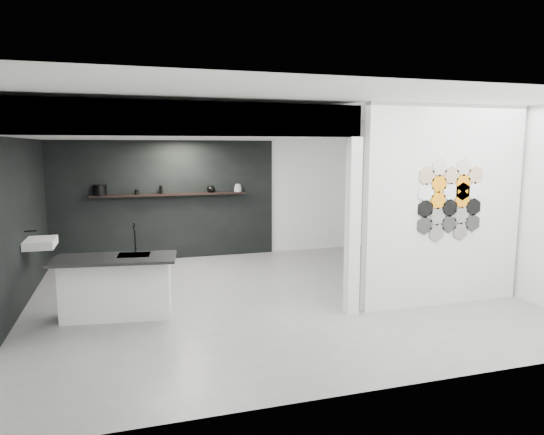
{
  "coord_description": "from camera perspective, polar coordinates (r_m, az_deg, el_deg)",
  "views": [
    {
      "loc": [
        -2.03,
        -6.73,
        2.23
      ],
      "look_at": [
        0.1,
        0.3,
        1.15
      ],
      "focal_mm": 32.0,
      "sensor_mm": 36.0,
      "label": 1
    }
  ],
  "objects": [
    {
      "name": "bottle_dark",
      "position": [
        9.65,
        -12.94,
        3.21
      ],
      "size": [
        0.08,
        0.08,
        0.16
      ],
      "primitive_type": "cylinder",
      "rotation": [
        0.0,
        0.0,
        -0.43
      ],
      "color": "black",
      "rests_on": "display_shelf"
    },
    {
      "name": "glass_vase",
      "position": [
        9.87,
        -4.05,
        3.51
      ],
      "size": [
        0.14,
        0.14,
        0.16
      ],
      "primitive_type": "cylinder",
      "rotation": [
        0.0,
        0.0,
        -0.31
      ],
      "color": "gray",
      "rests_on": "display_shelf"
    },
    {
      "name": "wall_basin",
      "position": [
        7.75,
        -25.58,
        -2.72
      ],
      "size": [
        0.4,
        0.6,
        0.12
      ],
      "primitive_type": "cube",
      "color": "silver",
      "rests_on": "bay_clad_left"
    },
    {
      "name": "bay_clad_left",
      "position": [
        7.93,
        -27.15,
        -0.2
      ],
      "size": [
        0.04,
        4.0,
        2.35
      ],
      "primitive_type": "cube",
      "color": "black",
      "rests_on": "floor"
    },
    {
      "name": "partition_panel",
      "position": [
        7.18,
        19.62,
        1.25
      ],
      "size": [
        2.45,
        0.15,
        2.8
      ],
      "primitive_type": "cube",
      "color": "silver",
      "rests_on": "floor"
    },
    {
      "name": "utensil_cup",
      "position": [
        9.63,
        -15.63,
        2.9
      ],
      "size": [
        0.09,
        0.09,
        0.09
      ],
      "primitive_type": "cylinder",
      "rotation": [
        0.0,
        0.0,
        0.25
      ],
      "color": "black",
      "rests_on": "display_shelf"
    },
    {
      "name": "stockpot",
      "position": [
        9.64,
        -19.58,
        3.05
      ],
      "size": [
        0.3,
        0.3,
        0.2
      ],
      "primitive_type": "cylinder",
      "rotation": [
        0.0,
        0.0,
        0.28
      ],
      "color": "black",
      "rests_on": "display_shelf"
    },
    {
      "name": "corner_column",
      "position": [
        6.48,
        9.46,
        -1.11
      ],
      "size": [
        0.16,
        0.16,
        2.35
      ],
      "primitive_type": "cube",
      "color": "silver",
      "rests_on": "floor"
    },
    {
      "name": "fascia_beam",
      "position": [
        5.86,
        -9.88,
        11.38
      ],
      "size": [
        4.4,
        0.16,
        0.4
      ],
      "primitive_type": "cube",
      "color": "silver",
      "rests_on": "corner_column"
    },
    {
      "name": "bay_clad_back",
      "position": [
        9.78,
        -12.48,
        1.97
      ],
      "size": [
        4.4,
        0.04,
        2.35
      ],
      "primitive_type": "cube",
      "color": "black",
      "rests_on": "floor"
    },
    {
      "name": "kitchen_island",
      "position": [
        6.72,
        -17.78,
        -7.66
      ],
      "size": [
        1.62,
        0.89,
        1.25
      ],
      "rotation": [
        0.0,
        0.0,
        -0.14
      ],
      "color": "silver",
      "rests_on": "floor"
    },
    {
      "name": "glass_bowl",
      "position": [
        9.87,
        -4.04,
        3.36
      ],
      "size": [
        0.2,
        0.2,
        0.11
      ],
      "primitive_type": "cylinder",
      "rotation": [
        0.0,
        0.0,
        0.42
      ],
      "color": "gray",
      "rests_on": "display_shelf"
    },
    {
      "name": "kettle",
      "position": [
        9.77,
        -7.19,
        3.35
      ],
      "size": [
        0.2,
        0.2,
        0.14
      ],
      "primitive_type": "ellipsoid",
      "rotation": [
        0.0,
        0.0,
        0.29
      ],
      "color": "black",
      "rests_on": "display_shelf"
    },
    {
      "name": "display_shelf",
      "position": [
        9.67,
        -11.87,
        2.66
      ],
      "size": [
        3.0,
        0.15,
        0.04
      ],
      "primitive_type": "cube",
      "color": "black",
      "rests_on": "bay_clad_back"
    },
    {
      "name": "hex_tile_cluster",
      "position": [
        7.12,
        20.28,
        2.01
      ],
      "size": [
        1.04,
        0.02,
        1.16
      ],
      "color": "#2D2D2D",
      "rests_on": "partition_panel"
    },
    {
      "name": "floor",
      "position": [
        7.37,
        -0.07,
        -9.28
      ],
      "size": [
        7.0,
        6.0,
        0.01
      ],
      "primitive_type": "cube",
      "color": "slate"
    },
    {
      "name": "bulkhead",
      "position": [
        7.77,
        -11.65,
        10.56
      ],
      "size": [
        4.4,
        4.0,
        0.4
      ],
      "primitive_type": "cube",
      "color": "silver",
      "rests_on": "corner_column"
    }
  ]
}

